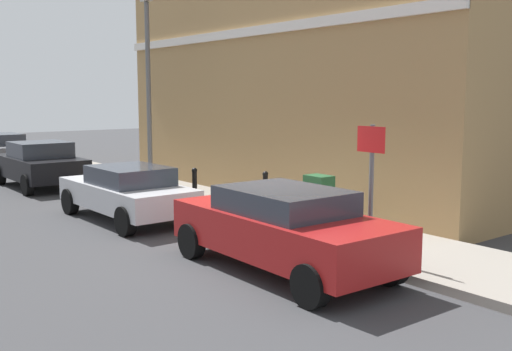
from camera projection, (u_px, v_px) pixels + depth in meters
name	position (u px, v px, depth m)	size (l,w,h in m)	color
ground	(265.00, 254.00, 11.01)	(80.00, 80.00, 0.00)	#38383A
sidewalk	(185.00, 196.00, 16.85)	(2.55, 30.00, 0.15)	gray
corner_building	(345.00, 60.00, 18.31)	(7.55, 13.22, 8.02)	#9E7A4C
car_red	(283.00, 227.00, 9.87)	(1.96, 4.33, 1.41)	maroon
car_silver	(127.00, 191.00, 13.93)	(1.83, 4.13, 1.30)	#B7B7BC
car_black	(40.00, 164.00, 18.93)	(1.96, 3.94, 1.47)	black
utility_cabinet	(319.00, 205.00, 12.25)	(0.46, 0.61, 1.15)	#1E4C28
bollard_near_cabinet	(265.00, 192.00, 13.77)	(0.14, 0.14, 1.04)	black
bollard_far_kerb	(195.00, 187.00, 14.45)	(0.14, 0.14, 1.04)	black
street_sign	(371.00, 171.00, 10.01)	(0.08, 0.60, 2.30)	#59595B
lamppost	(148.00, 83.00, 17.59)	(0.20, 0.44, 5.72)	#59595B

